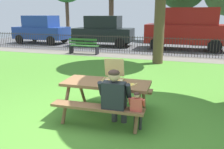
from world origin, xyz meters
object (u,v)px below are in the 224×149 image
picnic_table_foreground (106,90)px  child_at_table (137,108)px  parked_car_left (104,31)px  parked_car_far_left (41,29)px  parked_car_center (186,28)px  park_bench_left (84,46)px  adult_at_table (115,96)px  pizza_box_open (113,77)px  pizza_slice_on_table (132,84)px

picnic_table_foreground → child_at_table: (0.77, -0.51, -0.10)m
picnic_table_foreground → parked_car_left: 11.28m
parked_car_far_left → parked_car_center: (10.06, 0.00, 0.29)m
park_bench_left → adult_at_table: bearing=-61.6°
pizza_box_open → adult_at_table: bearing=-68.5°
pizza_box_open → parked_car_left: (-4.02, 10.50, 0.15)m
parked_car_left → parked_car_center: (5.26, -0.00, 0.29)m
parked_car_center → parked_car_left: bearing=180.0°
picnic_table_foreground → parked_car_far_left: (-8.70, 10.58, 0.41)m
picnic_table_foreground → parked_car_center: bearing=82.7°
parked_car_far_left → parked_car_left: 4.81m
picnic_table_foreground → adult_at_table: 0.60m
adult_at_table → parked_car_left: size_ratio=0.30×
pizza_slice_on_table → parked_car_far_left: size_ratio=0.06×
pizza_slice_on_table → adult_at_table: 0.53m
adult_at_table → parked_car_far_left: bearing=129.3°
adult_at_table → parked_car_far_left: (-9.05, 11.07, 0.35)m
adult_at_table → parked_car_left: bearing=111.0°
pizza_slice_on_table → adult_at_table: bearing=-113.6°
park_bench_left → parked_car_far_left: bearing=145.3°
pizza_slice_on_table → child_at_table: size_ratio=0.29×
parked_car_left → picnic_table_foreground: bearing=-69.8°
pizza_slice_on_table → parked_car_left: size_ratio=0.06×
pizza_slice_on_table → parked_car_center: size_ratio=0.05×
pizza_slice_on_table → parked_car_far_left: parked_car_far_left is taller
pizza_box_open → parked_car_left: parked_car_left is taller
picnic_table_foreground → pizza_slice_on_table: bearing=-1.8°
picnic_table_foreground → pizza_box_open: 0.30m
pizza_box_open → park_bench_left: 8.13m
picnic_table_foreground → pizza_box_open: bearing=32.8°
pizza_box_open → adult_at_table: pizza_box_open is taller
child_at_table → park_bench_left: 8.94m
park_bench_left → parked_car_far_left: size_ratio=0.40×
pizza_box_open → pizza_slice_on_table: 0.45m
parked_car_far_left → picnic_table_foreground: bearing=-50.6°
pizza_slice_on_table → park_bench_left: size_ratio=0.14×
pizza_box_open → parked_car_left: size_ratio=0.14×
park_bench_left → child_at_table: bearing=-59.3°
parked_car_far_left → parked_car_left: size_ratio=1.00×
adult_at_table → child_at_table: size_ratio=1.47×
park_bench_left → parked_car_center: size_ratio=0.34×
picnic_table_foreground → park_bench_left: (-3.80, 7.18, -0.18)m
picnic_table_foreground → adult_at_table: size_ratio=1.55×
pizza_slice_on_table → parked_car_center: bearing=85.6°
adult_at_table → child_at_table: (0.42, -0.02, -0.16)m
child_at_table → parked_car_left: (-4.66, 11.09, 0.51)m
child_at_table → park_bench_left: park_bench_left is taller
park_bench_left → parked_car_center: 6.24m
parked_car_left → adult_at_table: bearing=-69.0°
parked_car_far_left → park_bench_left: bearing=-34.7°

